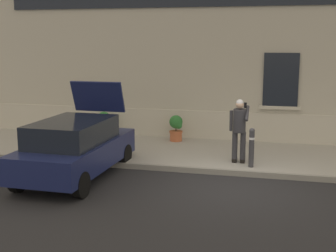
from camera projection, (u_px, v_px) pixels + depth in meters
ground_plane at (233, 187)px, 11.16m from camera, size 80.00×80.00×0.00m
sidewalk at (243, 156)px, 13.82m from camera, size 24.00×3.60×0.15m
curb_edge at (237, 173)px, 12.05m from camera, size 24.00×0.12×0.15m
building_facade at (254, 31)px, 15.52m from camera, size 24.00×1.52×7.50m
hatchback_car_navy at (75, 147)px, 11.76m from camera, size 1.86×4.10×2.34m
bollard_near_person at (252, 146)px, 12.24m from camera, size 0.15×0.15×1.04m
person_on_phone at (239, 127)px, 12.58m from camera, size 0.51×0.47×1.75m
planter_charcoal at (104, 123)px, 16.17m from camera, size 0.44×0.44×0.86m
planter_terracotta at (176, 127)px, 15.40m from camera, size 0.44×0.44×0.86m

